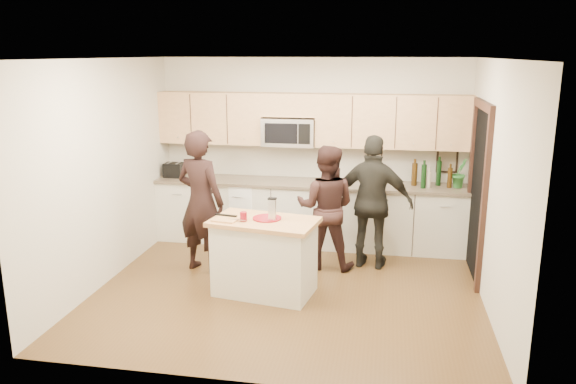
% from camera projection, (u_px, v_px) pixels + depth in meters
% --- Properties ---
extents(floor, '(4.50, 4.50, 0.00)m').
position_uv_depth(floor, '(288.00, 289.00, 6.75)').
color(floor, '#51371B').
rests_on(floor, ground).
extents(room_shell, '(4.52, 4.02, 2.71)m').
position_uv_depth(room_shell, '(288.00, 147.00, 6.33)').
color(room_shell, '#BEB7A2').
rests_on(room_shell, ground).
extents(back_cabinetry, '(4.50, 0.66, 0.94)m').
position_uv_depth(back_cabinetry, '(309.00, 213.00, 8.25)').
color(back_cabinetry, beige).
rests_on(back_cabinetry, ground).
extents(upper_cabinetry, '(4.50, 0.33, 0.75)m').
position_uv_depth(upper_cabinetry, '(313.00, 119.00, 8.05)').
color(upper_cabinetry, tan).
rests_on(upper_cabinetry, ground).
extents(microwave, '(0.76, 0.41, 0.40)m').
position_uv_depth(microwave, '(289.00, 132.00, 8.12)').
color(microwave, silver).
rests_on(microwave, ground).
extents(doorway, '(0.06, 1.25, 2.20)m').
position_uv_depth(doorway, '(478.00, 186.00, 6.95)').
color(doorway, black).
rests_on(doorway, ground).
extents(framed_picture, '(0.30, 0.03, 0.38)m').
position_uv_depth(framed_picture, '(447.00, 160.00, 8.00)').
color(framed_picture, black).
rests_on(framed_picture, ground).
extents(dish_towel, '(0.34, 0.60, 0.48)m').
position_uv_depth(dish_towel, '(242.00, 192.00, 8.15)').
color(dish_towel, white).
rests_on(dish_towel, ground).
extents(island, '(1.30, 0.89, 0.90)m').
position_uv_depth(island, '(264.00, 256.00, 6.54)').
color(island, beige).
rests_on(island, ground).
extents(red_plate, '(0.33, 0.33, 0.02)m').
position_uv_depth(red_plate, '(267.00, 218.00, 6.47)').
color(red_plate, maroon).
rests_on(red_plate, island).
extents(box_grater, '(0.10, 0.06, 0.25)m').
position_uv_depth(box_grater, '(272.00, 208.00, 6.36)').
color(box_grater, silver).
rests_on(box_grater, red_plate).
extents(drink_glass, '(0.08, 0.08, 0.10)m').
position_uv_depth(drink_glass, '(243.00, 217.00, 6.37)').
color(drink_glass, maroon).
rests_on(drink_glass, island).
extents(cutting_board, '(0.30, 0.23, 0.02)m').
position_uv_depth(cutting_board, '(225.00, 220.00, 6.39)').
color(cutting_board, tan).
rests_on(cutting_board, island).
extents(tongs, '(0.27, 0.08, 0.02)m').
position_uv_depth(tongs, '(226.00, 215.00, 6.51)').
color(tongs, black).
rests_on(tongs, cutting_board).
extents(knife, '(0.19, 0.05, 0.01)m').
position_uv_depth(knife, '(238.00, 220.00, 6.36)').
color(knife, silver).
rests_on(knife, cutting_board).
extents(toaster, '(0.27, 0.22, 0.22)m').
position_uv_depth(toaster, '(174.00, 170.00, 8.44)').
color(toaster, black).
rests_on(toaster, back_cabinetry).
extents(bottle_cluster, '(0.55, 0.28, 0.41)m').
position_uv_depth(bottle_cluster, '(430.00, 174.00, 7.81)').
color(bottle_cluster, '#352109').
rests_on(bottle_cluster, back_cabinetry).
extents(orchid, '(0.28, 0.29, 0.41)m').
position_uv_depth(orchid, '(459.00, 173.00, 7.75)').
color(orchid, '#2C6E2C').
rests_on(orchid, back_cabinetry).
extents(woman_left, '(0.77, 0.63, 1.84)m').
position_uv_depth(woman_left, '(201.00, 202.00, 7.14)').
color(woman_left, black).
rests_on(woman_left, ground).
extents(woman_center, '(0.82, 0.65, 1.62)m').
position_uv_depth(woman_center, '(326.00, 207.00, 7.28)').
color(woman_center, black).
rests_on(woman_center, ground).
extents(woman_right, '(1.08, 0.58, 1.75)m').
position_uv_depth(woman_right, '(373.00, 203.00, 7.26)').
color(woman_right, black).
rests_on(woman_right, ground).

